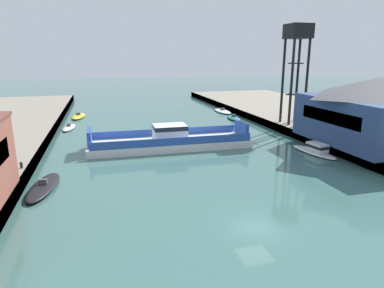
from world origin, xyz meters
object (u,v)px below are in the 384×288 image
(moored_boat_mid_left, at_px, (315,150))
(warehouse_shed, at_px, (378,110))
(moored_boat_near_left, at_px, (234,118))
(moored_boat_far_right, at_px, (78,116))
(moored_boat_far_left, at_px, (69,128))
(moored_boat_near_right, at_px, (44,187))
(crane_tower, at_px, (297,44))
(chain_ferry, at_px, (170,141))
(moored_boat_mid_right, at_px, (223,111))

(moored_boat_mid_left, distance_m, warehouse_shed, 10.38)
(moored_boat_near_left, distance_m, moored_boat_far_right, 34.05)
(moored_boat_far_left, bearing_deg, moored_boat_near_right, -90.32)
(moored_boat_near_left, bearing_deg, moored_boat_mid_left, -88.51)
(warehouse_shed, xyz_separation_m, crane_tower, (-3.69, 15.50, 9.22))
(moored_boat_near_right, bearing_deg, moored_boat_mid_left, 6.74)
(moored_boat_near_right, distance_m, moored_boat_far_right, 42.90)
(warehouse_shed, relative_size, crane_tower, 0.99)
(moored_boat_far_left, height_order, moored_boat_far_right, moored_boat_far_right)
(moored_boat_near_left, xyz_separation_m, warehouse_shed, (9.65, -28.53, 5.58))
(chain_ferry, bearing_deg, moored_boat_near_right, -141.03)
(moored_boat_mid_left, relative_size, moored_boat_mid_right, 1.01)
(chain_ferry, relative_size, moored_boat_far_right, 2.88)
(crane_tower, bearing_deg, moored_boat_mid_left, -109.42)
(moored_boat_far_right, height_order, warehouse_shed, warehouse_shed)
(chain_ferry, distance_m, moored_boat_far_left, 23.61)
(moored_boat_near_left, relative_size, moored_boat_mid_left, 0.80)
(moored_boat_near_left, xyz_separation_m, moored_boat_far_left, (-33.27, -1.43, -0.02))
(moored_boat_near_left, relative_size, moored_boat_far_left, 1.00)
(moored_boat_mid_left, xyz_separation_m, warehouse_shed, (8.93, -0.66, 5.25))
(moored_boat_mid_left, xyz_separation_m, moored_boat_mid_right, (0.29, 37.38, -0.34))
(moored_boat_mid_right, xyz_separation_m, moored_boat_far_left, (-34.28, -10.94, -0.01))
(chain_ferry, xyz_separation_m, moored_boat_near_right, (-15.56, -12.58, -0.74))
(moored_boat_near_right, distance_m, moored_boat_mid_right, 53.87)
(moored_boat_far_left, bearing_deg, moored_boat_near_left, 2.47)
(moored_boat_near_right, xyz_separation_m, moored_boat_mid_left, (34.16, 4.04, 0.31))
(moored_boat_mid_right, distance_m, crane_tower, 27.41)
(moored_boat_near_right, relative_size, crane_tower, 0.49)
(moored_boat_near_left, distance_m, crane_tower, 20.59)
(moored_boat_far_right, bearing_deg, chain_ferry, -64.65)
(moored_boat_near_left, height_order, moored_boat_near_right, moored_boat_near_right)
(moored_boat_near_right, bearing_deg, moored_boat_near_left, 43.66)
(chain_ferry, height_order, moored_boat_far_left, chain_ferry)
(moored_boat_mid_left, relative_size, moored_boat_far_left, 1.25)
(moored_boat_near_right, relative_size, moored_boat_mid_left, 1.02)
(moored_boat_near_right, distance_m, warehouse_shed, 43.57)
(chain_ferry, xyz_separation_m, moored_boat_mid_right, (18.89, 28.83, -0.77))
(moored_boat_far_left, relative_size, crane_tower, 0.39)
(moored_boat_mid_right, bearing_deg, moored_boat_near_left, -96.06)
(moored_boat_near_right, height_order, crane_tower, crane_tower)
(chain_ferry, distance_m, moored_boat_near_right, 20.03)
(moored_boat_far_left, bearing_deg, moored_boat_far_right, 85.22)
(moored_boat_mid_left, relative_size, crane_tower, 0.48)
(moored_boat_mid_right, distance_m, moored_boat_far_left, 35.98)
(moored_boat_near_right, relative_size, warehouse_shed, 0.50)
(moored_boat_mid_left, distance_m, moored_boat_far_right, 50.94)
(moored_boat_near_right, height_order, moored_boat_far_left, moored_boat_near_right)
(moored_boat_near_right, bearing_deg, moored_boat_far_right, 88.39)
(moored_boat_mid_right, relative_size, crane_tower, 0.48)
(chain_ferry, relative_size, moored_boat_mid_left, 2.85)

